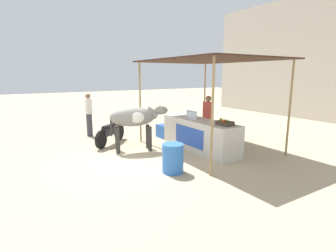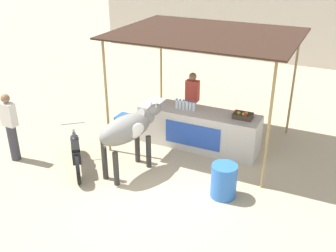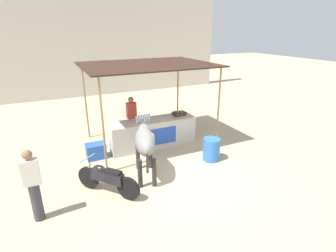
{
  "view_description": "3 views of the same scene",
  "coord_description": "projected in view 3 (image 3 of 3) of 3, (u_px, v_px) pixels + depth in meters",
  "views": [
    {
      "loc": [
        6.37,
        -2.87,
        2.36
      ],
      "look_at": [
        0.29,
        0.86,
        0.95
      ],
      "focal_mm": 28.0,
      "sensor_mm": 36.0,
      "label": 1
    },
    {
      "loc": [
        3.08,
        -6.06,
        4.72
      ],
      "look_at": [
        -0.28,
        1.01,
        1.01
      ],
      "focal_mm": 42.0,
      "sensor_mm": 36.0,
      "label": 2
    },
    {
      "loc": [
        -3.15,
        -5.66,
        3.89
      ],
      "look_at": [
        0.18,
        1.33,
        1.0
      ],
      "focal_mm": 28.0,
      "sensor_mm": 36.0,
      "label": 3
    }
  ],
  "objects": [
    {
      "name": "cow",
      "position": [
        145.0,
        142.0,
        7.03
      ],
      "size": [
        0.89,
        1.85,
        1.44
      ],
      "color": "gray",
      "rests_on": "ground"
    },
    {
      "name": "motorcycle_parked",
      "position": [
        107.0,
        178.0,
        6.45
      ],
      "size": [
        1.22,
        1.43,
        0.9
      ],
      "color": "black",
      "rests_on": "ground"
    },
    {
      "name": "vendor_behind_counter",
      "position": [
        132.0,
        118.0,
        9.42
      ],
      "size": [
        0.34,
        0.22,
        1.65
      ],
      "color": "#383842",
      "rests_on": "ground"
    },
    {
      "name": "passerby_on_street",
      "position": [
        33.0,
        185.0,
        5.41
      ],
      "size": [
        0.34,
        0.22,
        1.65
      ],
      "color": "#383842",
      "rests_on": "ground"
    },
    {
      "name": "stall_awning",
      "position": [
        148.0,
        67.0,
        8.59
      ],
      "size": [
        4.2,
        3.2,
        2.8
      ],
      "color": "#382319",
      "rests_on": "ground"
    },
    {
      "name": "water_bottle_row",
      "position": [
        143.0,
        118.0,
        8.72
      ],
      "size": [
        0.52,
        0.07,
        0.25
      ],
      "color": "silver",
      "rests_on": "stall_counter"
    },
    {
      "name": "building_wall_far",
      "position": [
        96.0,
        41.0,
        15.43
      ],
      "size": [
        16.0,
        0.5,
        6.4
      ],
      "primitive_type": "cube",
      "color": "beige",
      "rests_on": "ground"
    },
    {
      "name": "cooler_box",
      "position": [
        96.0,
        151.0,
        8.31
      ],
      "size": [
        0.6,
        0.44,
        0.48
      ],
      "primitive_type": "cube",
      "color": "blue",
      "rests_on": "ground"
    },
    {
      "name": "ground_plane",
      "position": [
        182.0,
        175.0,
        7.42
      ],
      "size": [
        60.0,
        60.0,
        0.0
      ],
      "primitive_type": "plane",
      "color": "tan"
    },
    {
      "name": "fruit_crate",
      "position": [
        179.0,
        113.0,
        9.39
      ],
      "size": [
        0.44,
        0.32,
        0.18
      ],
      "color": "#3F3326",
      "rests_on": "stall_counter"
    },
    {
      "name": "stall_counter",
      "position": [
        152.0,
        133.0,
        9.11
      ],
      "size": [
        3.0,
        0.82,
        0.96
      ],
      "color": "beige",
      "rests_on": "ground"
    },
    {
      "name": "water_barrel",
      "position": [
        211.0,
        149.0,
        8.14
      ],
      "size": [
        0.52,
        0.52,
        0.72
      ],
      "primitive_type": "cylinder",
      "color": "blue",
      "rests_on": "ground"
    }
  ]
}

